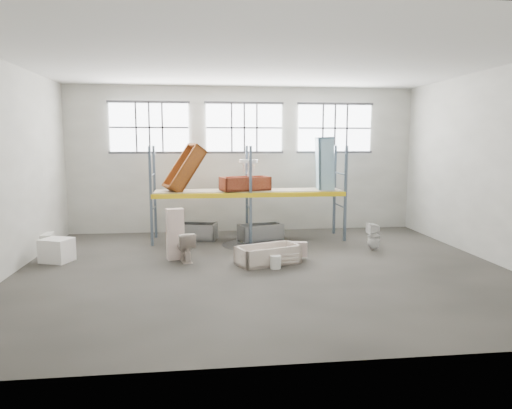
{
  "coord_description": "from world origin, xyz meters",
  "views": [
    {
      "loc": [
        -1.49,
        -11.05,
        3.12
      ],
      "look_at": [
        0.0,
        1.5,
        1.4
      ],
      "focal_mm": 32.35,
      "sensor_mm": 36.0,
      "label": 1
    }
  ],
  "objects": [
    {
      "name": "rack_upright_rb",
      "position": [
        3.0,
        4.1,
        1.5
      ],
      "size": [
        0.08,
        0.08,
        3.0
      ],
      "primitive_type": "cube",
      "color": "slate",
      "rests_on": "floor"
    },
    {
      "name": "floor",
      "position": [
        0.0,
        0.0,
        -0.05
      ],
      "size": [
        12.0,
        10.0,
        0.1
      ],
      "primitive_type": "cube",
      "color": "#4B4841",
      "rests_on": "ground"
    },
    {
      "name": "wall_back",
      "position": [
        0.0,
        5.05,
        2.5
      ],
      "size": [
        12.0,
        0.1,
        5.0
      ],
      "primitive_type": "cube",
      "color": "#9F9F94",
      "rests_on": "ground"
    },
    {
      "name": "blue_tub_upright",
      "position": [
        2.47,
        3.48,
        2.4
      ],
      "size": [
        0.65,
        0.88,
        1.77
      ],
      "primitive_type": null,
      "rotation": [
        0.0,
        1.54,
        -0.12
      ],
      "color": "#85AFC7",
      "rests_on": "shelf_deck"
    },
    {
      "name": "shelf_deck",
      "position": [
        0.0,
        3.5,
        1.58
      ],
      "size": [
        5.9,
        1.1,
        0.03
      ],
      "primitive_type": "cube",
      "color": "gray",
      "rests_on": "floor"
    },
    {
      "name": "rack_upright_lb",
      "position": [
        -3.0,
        4.1,
        1.5
      ],
      "size": [
        0.08,
        0.08,
        3.0
      ],
      "primitive_type": "cube",
      "color": "slate",
      "rests_on": "floor"
    },
    {
      "name": "rack_beam_back",
      "position": [
        0.0,
        4.1,
        1.5
      ],
      "size": [
        6.0,
        0.1,
        0.14
      ],
      "primitive_type": "cube",
      "color": "yellow",
      "rests_on": "floor"
    },
    {
      "name": "steel_tub_left",
      "position": [
        -1.75,
        3.69,
        0.26
      ],
      "size": [
        1.55,
        0.99,
        0.52
      ],
      "primitive_type": null,
      "rotation": [
        0.0,
        0.0,
        -0.24
      ],
      "color": "#9DA0A4",
      "rests_on": "floor"
    },
    {
      "name": "rack_beam_front",
      "position": [
        0.0,
        2.9,
        1.5
      ],
      "size": [
        6.0,
        0.1,
        0.14
      ],
      "primitive_type": "cube",
      "color": "yellow",
      "rests_on": "floor"
    },
    {
      "name": "bucket",
      "position": [
        0.3,
        -0.04,
        0.16
      ],
      "size": [
        0.33,
        0.33,
        0.32
      ],
      "primitive_type": "cylinder",
      "rotation": [
        0.0,
        0.0,
        0.22
      ],
      "color": "white",
      "rests_on": "floor"
    },
    {
      "name": "rack_upright_ma",
      "position": [
        0.0,
        2.9,
        1.5
      ],
      "size": [
        0.08,
        0.08,
        3.0
      ],
      "primitive_type": "cube",
      "color": "slate",
      "rests_on": "floor"
    },
    {
      "name": "rack_upright_ra",
      "position": [
        3.0,
        2.9,
        1.5
      ],
      "size": [
        0.08,
        0.08,
        3.0
      ],
      "primitive_type": "cube",
      "color": "slate",
      "rests_on": "floor"
    },
    {
      "name": "ceiling",
      "position": [
        0.0,
        0.0,
        5.05
      ],
      "size": [
        12.0,
        10.0,
        0.1
      ],
      "primitive_type": "cube",
      "color": "silver",
      "rests_on": "ground"
    },
    {
      "name": "rust_tub_flat",
      "position": [
        -0.13,
        3.36,
        1.82
      ],
      "size": [
        1.65,
        1.08,
        0.43
      ],
      "primitive_type": null,
      "rotation": [
        0.0,
        0.0,
        0.26
      ],
      "color": "brown",
      "rests_on": "shelf_deck"
    },
    {
      "name": "wall_front",
      "position": [
        0.0,
        -5.05,
        2.5
      ],
      "size": [
        12.0,
        0.1,
        5.0
      ],
      "primitive_type": "cube",
      "color": "#A4A398",
      "rests_on": "ground"
    },
    {
      "name": "window_right",
      "position": [
        3.2,
        4.94,
        3.6
      ],
      "size": [
        2.6,
        0.04,
        1.6
      ],
      "primitive_type": "cube",
      "color": "white",
      "rests_on": "wall_back"
    },
    {
      "name": "window_mid",
      "position": [
        0.0,
        4.94,
        3.6
      ],
      "size": [
        2.6,
        0.04,
        1.6
      ],
      "primitive_type": "cube",
      "color": "white",
      "rests_on": "wall_back"
    },
    {
      "name": "toilet_beige",
      "position": [
        -1.94,
        0.92,
        0.39
      ],
      "size": [
        0.61,
        0.85,
        0.78
      ],
      "primitive_type": "imported",
      "rotation": [
        0.0,
        0.0,
        3.39
      ],
      "color": "beige",
      "rests_on": "floor"
    },
    {
      "name": "carton_near",
      "position": [
        -5.28,
        1.28,
        0.31
      ],
      "size": [
        0.89,
        0.83,
        0.61
      ],
      "primitive_type": "cube",
      "rotation": [
        0.0,
        0.0,
        -0.38
      ],
      "color": "white",
      "rests_on": "floor"
    },
    {
      "name": "rust_tub_tilted",
      "position": [
        -2.01,
        3.5,
        2.29
      ],
      "size": [
        1.47,
        1.18,
        1.56
      ],
      "primitive_type": null,
      "rotation": [
        0.0,
        -0.96,
        0.4
      ],
      "color": "#8E430B",
      "rests_on": "shelf_deck"
    },
    {
      "name": "bathtub_beige",
      "position": [
        0.19,
        0.43,
        0.24
      ],
      "size": [
        1.76,
        1.26,
        0.47
      ],
      "primitive_type": null,
      "rotation": [
        0.0,
        0.0,
        0.35
      ],
      "color": "beige",
      "rests_on": "floor"
    },
    {
      "name": "steel_tub_right",
      "position": [
        0.37,
        3.38,
        0.25
      ],
      "size": [
        1.51,
        1.02,
        0.51
      ],
      "primitive_type": null,
      "rotation": [
        0.0,
        0.0,
        0.3
      ],
      "color": "#B5B8BC",
      "rests_on": "floor"
    },
    {
      "name": "wall_right",
      "position": [
        6.05,
        0.0,
        2.5
      ],
      "size": [
        0.1,
        10.0,
        5.0
      ],
      "primitive_type": "cube",
      "color": "#A7A79C",
      "rests_on": "ground"
    },
    {
      "name": "wet_patch",
      "position": [
        0.0,
        2.7,
        0.0
      ],
      "size": [
        1.8,
        1.8,
        0.0
      ],
      "primitive_type": "cylinder",
      "color": "black",
      "rests_on": "floor"
    },
    {
      "name": "toilet_white",
      "position": [
        3.46,
        1.58,
        0.4
      ],
      "size": [
        0.4,
        0.39,
        0.79
      ],
      "primitive_type": "imported",
      "rotation": [
        0.0,
        0.0,
        -1.48
      ],
      "color": "white",
      "rests_on": "floor"
    },
    {
      "name": "rack_upright_mb",
      "position": [
        0.0,
        4.1,
        1.5
      ],
      "size": [
        0.08,
        0.08,
        3.0
      ],
      "primitive_type": "cube",
      "color": "slate",
      "rests_on": "floor"
    },
    {
      "name": "sink_in_tub",
      "position": [
        0.28,
        0.54,
        0.16
      ],
      "size": [
        0.48,
        0.48,
        0.14
      ],
      "primitive_type": "imported",
      "rotation": [
        0.0,
        0.0,
        0.22
      ],
      "color": "beige",
      "rests_on": "bathtub_beige"
    },
    {
      "name": "window_left",
      "position": [
        -3.2,
        4.94,
        3.6
      ],
      "size": [
        2.6,
        0.04,
        1.6
      ],
      "primitive_type": "cube",
      "color": "white",
      "rests_on": "wall_back"
    },
    {
      "name": "sink_on_shelf",
      "position": [
        -0.04,
        3.21,
        2.09
      ],
      "size": [
        0.67,
        0.57,
        0.53
      ],
      "primitive_type": "imported",
      "rotation": [
        0.0,
        0.0,
        -0.19
      ],
      "color": "white",
      "rests_on": "rust_tub_flat"
    },
    {
      "name": "carton_far",
      "position": [
        -6.06,
        2.45,
        0.26
      ],
      "size": [
        0.72,
        0.72,
        0.52
      ],
      "primitive_type": "cube",
      "rotation": [
        0.0,
        0.0,
        0.16
      ],
      "color": "silver",
      "rests_on": "floor"
    },
    {
      "name": "cistern_spare",
      "position": [
        1.07,
        0.74,
        0.28
      ],
      "size": [
        0.45,
        0.28,
        0.4
      ],
      "primitive_type": "cube",
      "rotation": [
        0.0,
        0.0,
        -0.19
      ],
      "color": "beige",
      "rests_on": "bathtub_beige"
    },
    {
      "name": "cistern_tall",
      "position": [
        -2.21,
        1.17,
        0.68
      ],
      "size": [
        0.5,
        0.39,
        1.37
      ],
      "primitive_type": "cube",
      "rotation": [
        0.0,
        0.0,
        0.26
      ],
      "color": "beige",
      "rests_on": "floor"
    },
    {
      "name": "rack_upright_la",
      "position": [
        -3.0,
        2.9,
        1.5
      ],
      "size": [
        0.08,
        0.08,
        3.0
      ],
      "primitive_type": "cube",
      "color": "slate",
      "rests_on": "floor"
    }
  ]
}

